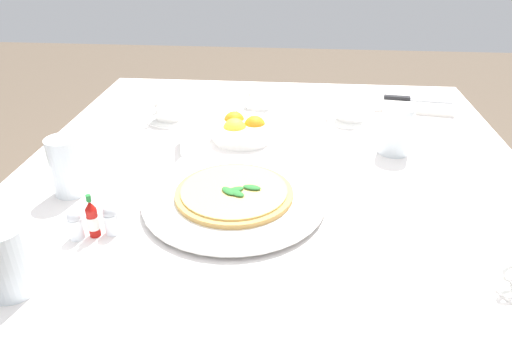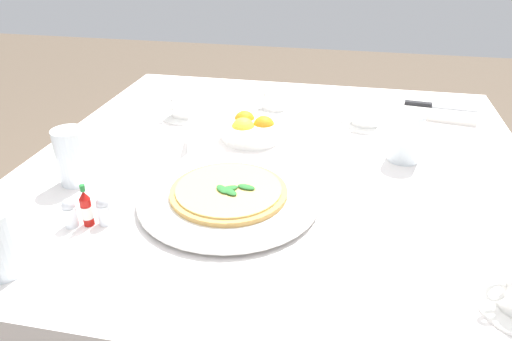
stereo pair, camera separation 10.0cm
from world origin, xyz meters
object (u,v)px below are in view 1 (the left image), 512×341
dinner_knife (415,99)px  salt_shaker (111,221)px  coffee_cup_far_left (169,109)px  hot_sauce_bottle (93,219)px  pizza (234,192)px  water_glass_center_back (396,133)px  coffee_cup_near_left (351,111)px  coffee_cup_near_right (258,100)px  water_glass_right_edge (8,264)px  water_glass_back_corner (67,169)px  pepper_shaker (76,226)px  napkin_folded (413,104)px  citrus_bowl (242,129)px  pizza_plate (234,199)px  menu_card (181,137)px

dinner_knife → salt_shaker: (-0.67, -0.69, 0.00)m
coffee_cup_far_left → hot_sauce_bottle: hot_sauce_bottle is taller
pizza → water_glass_center_back: (0.35, 0.26, 0.02)m
coffee_cup_near_left → salt_shaker: 0.73m
coffee_cup_near_left → water_glass_center_back: bearing=-65.7°
coffee_cup_near_right → water_glass_right_edge: (-0.30, -0.79, 0.02)m
coffee_cup_near_right → water_glass_back_corner: size_ratio=1.08×
water_glass_center_back → pepper_shaker: 0.73m
water_glass_back_corner → napkin_folded: (0.80, 0.56, -0.04)m
water_glass_back_corner → water_glass_center_back: water_glass_back_corner is taller
water_glass_back_corner → water_glass_right_edge: water_glass_back_corner is taller
coffee_cup_far_left → water_glass_right_edge: bearing=-95.7°
water_glass_right_edge → citrus_bowl: size_ratio=0.74×
pizza_plate → coffee_cup_near_left: 0.52m
dinner_knife → pizza_plate: bearing=-122.3°
water_glass_right_edge → hot_sauce_bottle: 0.16m
water_glass_right_edge → salt_shaker: size_ratio=1.98×
coffee_cup_near_right → pepper_shaker: size_ratio=2.31×
pizza → coffee_cup_near_right: coffee_cup_near_right is taller
coffee_cup_far_left → menu_card: bearing=-67.4°
water_glass_center_back → citrus_bowl: 0.37m
coffee_cup_far_left → pepper_shaker: coffee_cup_far_left is taller
hot_sauce_bottle → menu_card: (0.07, 0.36, -0.00)m
water_glass_back_corner → water_glass_right_edge: bearing=-82.7°
dinner_knife → hot_sauce_bottle: 0.99m
napkin_folded → pepper_shaker: bearing=-126.7°
coffee_cup_near_left → salt_shaker: bearing=-129.5°
menu_card → coffee_cup_near_right: bearing=137.3°
coffee_cup_near_right → coffee_cup_far_left: bearing=-156.0°
dinner_knife → menu_card: menu_card is taller
napkin_folded → menu_card: size_ratio=2.67×
water_glass_center_back → hot_sauce_bottle: (-0.58, -0.39, -0.02)m
pizza_plate → coffee_cup_near_left: bearing=59.7°
dinner_knife → water_glass_center_back: bearing=-103.2°
napkin_folded → salt_shaker: salt_shaker is taller
menu_card → water_glass_center_back: bearing=80.3°
coffee_cup_far_left → water_glass_back_corner: bearing=-104.6°
pizza → water_glass_right_edge: size_ratio=2.08×
salt_shaker → coffee_cup_far_left: bearing=93.1°
dinner_knife → hot_sauce_bottle: (-0.69, -0.70, 0.01)m
coffee_cup_far_left → salt_shaker: 0.53m
citrus_bowl → coffee_cup_near_left: bearing=27.5°
citrus_bowl → napkin_folded: bearing=29.8°
coffee_cup_near_right → water_glass_back_corner: bearing=-124.0°
water_glass_right_edge → pizza: bearing=41.8°
citrus_bowl → hot_sauce_bottle: (-0.21, -0.43, 0.01)m
coffee_cup_far_left → water_glass_right_edge: 0.68m
water_glass_right_edge → hot_sauce_bottle: (0.07, 0.14, -0.01)m
water_glass_center_back → pizza: bearing=-143.3°
pizza_plate → coffee_cup_near_left: coffee_cup_near_left is taller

